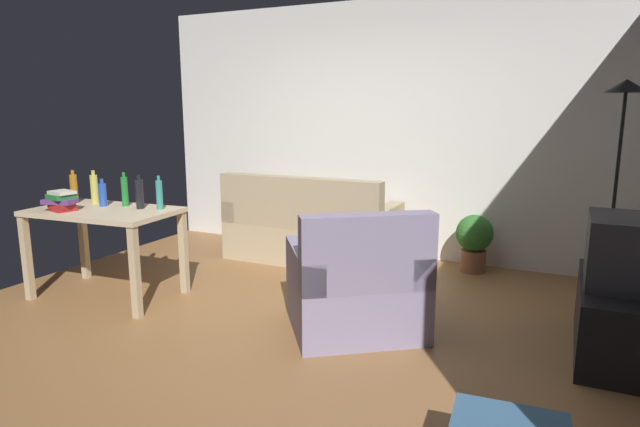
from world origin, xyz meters
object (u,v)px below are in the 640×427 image
Objects in this scene: tv_stand at (614,319)px; bottle_amber at (74,188)px; bottle_dark at (139,194)px; desk at (104,222)px; bottle_green at (125,191)px; bottle_tall at (159,194)px; tv at (622,251)px; torchiere_lamp at (622,131)px; couch at (310,232)px; book_stack at (61,201)px; potted_plant at (474,239)px; armchair at (357,289)px; bottle_blue at (103,194)px; bottle_squat at (94,189)px.

tv_stand is 4.40m from bottle_amber.
bottle_dark is at bearing 1.99° from bottle_amber.
tv_stand is 0.88× the size of desk.
bottle_amber and bottle_green have the same top height.
bottle_green is 1.04× the size of bottle_tall.
bottle_amber is 0.91m from bottle_tall.
tv is 3.62m from bottle_dark.
torchiere_lamp is at bearing 0.20° from tv.
couch is 2.41m from book_stack.
bottle_dark reaches higher than bottle_tall.
armchair is at bearing -105.72° from potted_plant.
desk is 4.45× the size of book_stack.
tv is 0.49× the size of armchair.
torchiere_lamp reaches higher than armchair.
torchiere_lamp is 4.09m from bottle_green.
bottle_green is 1.02× the size of bottle_dark.
book_stack is at bearing -113.84° from bottle_blue.
armchair is at bearing -139.38° from torchiere_lamp.
bottle_amber is 1.00× the size of bottle_squat.
bottle_squat is (-4.14, -1.45, -0.52)m from torchiere_lamp.
desk is at bearing 98.71° from tv_stand.
tv is 4.36m from bottle_amber.
tv is 3.82m from bottle_green.
torchiere_lamp is at bearing 21.08° from bottle_blue.
book_stack is at bearing -149.59° from bottle_tall.
bottle_green is at bearing 67.94° from desk.
book_stack is at bearing -145.38° from bottle_dark.
bottle_tall reaches higher than desk.
torchiere_lamp reaches higher than desk.
torchiere_lamp is 6.40× the size of bottle_tall.
bottle_green is (-1.02, -1.55, 0.58)m from couch.
bottle_amber is 1.05× the size of book_stack.
bottle_tall is (0.44, 0.20, 0.24)m from desk.
torchiere_lamp is at bearing 24.11° from book_stack.
desk is (-1.08, -1.74, 0.34)m from couch.
tv_stand is 3.89× the size of bottle_tall.
potted_plant is 3.58m from bottle_squat.
bottle_tall is 1.01× the size of book_stack.
bottle_amber reaches higher than bottle_dark.
torchiere_lamp is (2.77, -0.11, 1.11)m from couch.
torchiere_lamp is 6.18× the size of bottle_squat.
tv_stand is at bearing 157.24° from armchair.
bottle_squat is at bearing 48.74° from couch.
bottle_blue is 0.38m from bottle_dark.
armchair is 4.17× the size of bottle_squat.
potted_plant is at bearing 37.28° from book_stack.
desk is at bearing -150.87° from bottle_dark.
bottle_dark is at bearing 6.85° from bottle_blue.
bottle_dark is 1.02× the size of bottle_tall.
book_stack is (-0.24, -0.20, 0.20)m from desk.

